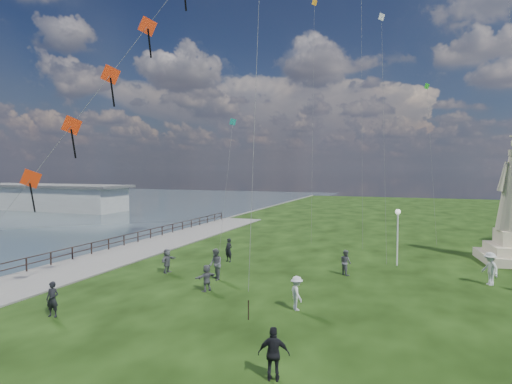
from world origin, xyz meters
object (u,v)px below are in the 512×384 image
at_px(person_2, 297,293).
at_px(person_5, 167,261).
at_px(lamppost, 398,225).
at_px(person_1, 215,264).
at_px(person_6, 229,250).
at_px(person_0, 53,299).
at_px(person_8, 490,269).
at_px(person_11, 207,278).
at_px(person_3, 274,354).
at_px(pier_pavilion, 49,197).
at_px(person_7, 346,262).

height_order(person_2, person_5, person_2).
relative_size(lamppost, person_2, 2.41).
relative_size(person_1, person_2, 1.17).
bearing_deg(person_6, lamppost, 36.22).
distance_m(person_0, person_8, 23.71).
bearing_deg(person_1, person_5, -138.76).
distance_m(person_2, person_11, 5.69).
xyz_separation_m(person_3, person_11, (-6.62, 8.24, -0.14)).
distance_m(person_3, person_11, 10.57).
bearing_deg(person_1, person_11, -26.76).
height_order(lamppost, person_6, lamppost).
bearing_deg(person_8, lamppost, -151.04).
bearing_deg(lamppost, pier_pavilion, 156.53).
xyz_separation_m(person_1, person_3, (7.21, -10.57, -0.08)).
relative_size(pier_pavilion, person_3, 17.06).
bearing_deg(lamppost, person_5, -152.15).
xyz_separation_m(lamppost, person_5, (-14.03, -7.42, -2.08)).
bearing_deg(pier_pavilion, person_6, -31.23).
relative_size(person_5, person_11, 1.07).
bearing_deg(pier_pavilion, person_3, -38.41).
height_order(person_2, person_3, person_3).
height_order(person_0, person_6, person_6).
bearing_deg(person_6, person_11, -53.63).
distance_m(pier_pavilion, lamppost, 63.62).
bearing_deg(lamppost, person_11, -133.34).
distance_m(person_2, person_6, 11.35).
height_order(person_1, person_6, person_1).
bearing_deg(person_2, person_11, 42.31).
bearing_deg(person_7, person_6, 39.96).
distance_m(person_0, person_5, 9.02).
bearing_deg(person_2, person_0, 80.86).
xyz_separation_m(person_0, person_2, (10.32, 4.83, 0.01)).
xyz_separation_m(person_3, person_7, (0.08, 14.61, -0.07)).
xyz_separation_m(lamppost, person_1, (-10.28, -7.94, -1.91)).
height_order(person_3, person_11, person_3).
xyz_separation_m(lamppost, person_3, (-3.07, -18.51, -2.00)).
bearing_deg(person_8, person_2, -77.69).
height_order(person_5, person_6, person_6).
relative_size(person_3, person_5, 1.10).
bearing_deg(person_0, person_11, 41.01).
xyz_separation_m(person_1, person_2, (6.12, -3.66, -0.14)).
xyz_separation_m(person_0, person_7, (11.49, 12.53, -0.00)).
bearing_deg(lamppost, person_8, -32.29).
relative_size(pier_pavilion, person_5, 18.78).
distance_m(person_1, person_5, 3.80).
distance_m(pier_pavilion, person_3, 70.56).
relative_size(pier_pavilion, person_0, 18.42).
xyz_separation_m(person_3, person_8, (8.37, 15.16, 0.09)).
distance_m(person_8, person_11, 16.52).
relative_size(pier_pavilion, person_7, 18.53).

